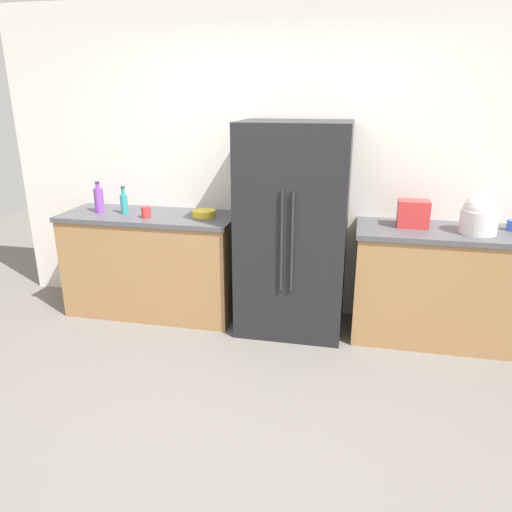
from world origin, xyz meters
name	(u,v)px	position (x,y,z in m)	size (l,w,h in m)	color
ground_plane	(230,424)	(0.00, 0.00, 0.00)	(10.22, 10.22, 0.00)	slate
kitchen_back_panel	(281,164)	(0.00, 1.80, 1.34)	(5.11, 0.10, 2.68)	silver
counter_left	(153,263)	(-1.11, 1.44, 0.46)	(1.54, 0.62, 0.92)	#9E7247
counter_right	(447,286)	(1.42, 1.44, 0.46)	(1.48, 0.62, 0.92)	#9E7247
refrigerator	(293,230)	(0.17, 1.40, 0.86)	(0.87, 0.68, 1.73)	black
toaster	(413,214)	(1.10, 1.49, 1.03)	(0.24, 0.17, 0.21)	red
rice_cooker	(480,215)	(1.57, 1.39, 1.06)	(0.27, 0.27, 0.30)	silver
bottle_a	(99,199)	(-1.56, 1.42, 1.04)	(0.08, 0.08, 0.27)	purple
bottle_b	(124,203)	(-1.32, 1.41, 1.02)	(0.06, 0.06, 0.24)	teal
cup_b	(146,212)	(-1.07, 1.31, 0.97)	(0.08, 0.08, 0.10)	red
bowl_a	(204,213)	(-0.61, 1.46, 0.95)	(0.20, 0.20, 0.05)	yellow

